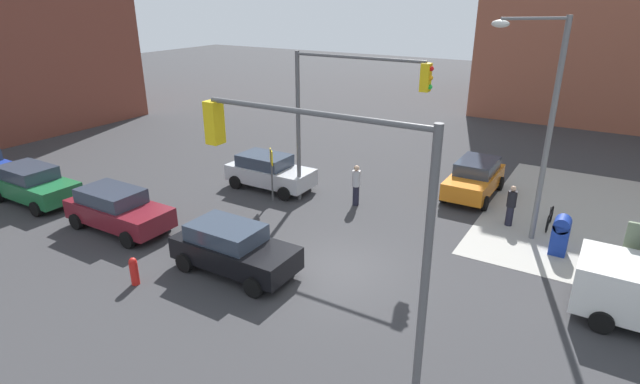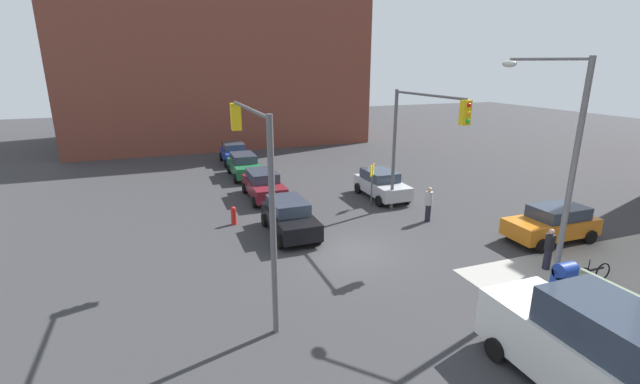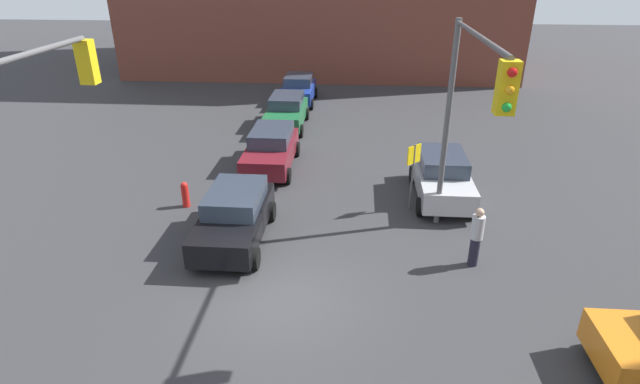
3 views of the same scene
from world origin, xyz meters
name	(u,v)px [view 2 (image 2 of 3)]	position (x,y,z in m)	size (l,w,h in m)	color
ground_plane	(351,251)	(0.00, 0.00, 0.00)	(120.00, 120.00, 0.00)	#333335
building_brick_west	(214,47)	(-32.00, -1.22, 9.48)	(16.00, 28.00, 18.96)	brown
traffic_signal_nw_corner	(419,131)	(-2.25, 4.50, 4.65)	(5.87, 0.36, 6.50)	#59595B
traffic_signal_se_corner	(255,166)	(2.34, -4.50, 4.64)	(5.65, 0.36, 6.50)	#59595B
street_lamp_corner	(563,157)	(4.93, 5.55, 4.70)	(2.16, 1.90, 8.00)	slate
warning_sign_two_way	(372,177)	(-5.40, 3.70, 1.64)	(0.48, 0.48, 2.40)	#4C4C4C
mailbox_blue	(564,281)	(6.20, 5.00, 0.76)	(0.56, 0.64, 1.43)	navy
fire_hydrant	(234,215)	(-5.00, -4.20, 0.49)	(0.26, 0.26, 0.94)	red
hatchback_silver	(381,184)	(-6.47, 4.90, 0.84)	(4.16, 2.02, 1.62)	#B7BABF
sedan_green	(244,165)	(-14.33, -1.89, 0.84)	(4.30, 2.02, 1.62)	#1E6638
hatchback_orange	(553,223)	(2.09, 9.03, 0.84)	(2.02, 4.18, 1.62)	orange
hatchback_blue	(234,153)	(-19.10, -1.82, 0.84)	(3.97, 2.02, 1.62)	#1E389E
hatchback_maroon	(263,185)	(-8.83, -1.77, 0.84)	(4.41, 2.02, 1.62)	maroon
coupe_black	(290,217)	(-2.87, -1.90, 0.84)	(4.25, 2.02, 1.62)	black
van_white_delivery	(597,354)	(9.77, 1.80, 1.28)	(5.40, 2.32, 2.62)	white
pedestrian_crossing	(429,204)	(-2.00, 5.20, 0.95)	(0.36, 0.36, 1.82)	#B2B2B7
pedestrian_waiting	(549,248)	(4.20, 6.50, 0.88)	(0.36, 0.36, 1.69)	black
bicycle_leaning_on_fence	(593,274)	(5.60, 7.20, 0.35)	(0.05, 1.75, 0.97)	black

